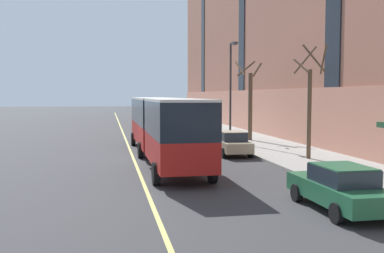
# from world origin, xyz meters

# --- Properties ---
(ground_plane) EXTENTS (260.00, 260.00, 0.00)m
(ground_plane) POSITION_xyz_m (0.00, 0.00, 0.00)
(ground_plane) COLOR #38383A
(sidewalk) EXTENTS (5.77, 160.00, 0.15)m
(sidewalk) POSITION_xyz_m (9.68, 3.00, 0.07)
(sidewalk) COLOR #9E9B93
(sidewalk) RESTS_ON ground
(city_bus) EXTENTS (2.92, 18.90, 3.70)m
(city_bus) POSITION_xyz_m (1.04, -0.73, 2.14)
(city_bus) COLOR red
(city_bus) RESTS_ON ground
(parked_car_green_0) EXTENTS (2.05, 4.66, 1.56)m
(parked_car_green_0) POSITION_xyz_m (5.47, 6.87, 0.78)
(parked_car_green_0) COLOR #23603D
(parked_car_green_0) RESTS_ON ground
(parked_car_green_1) EXTENTS (1.96, 4.67, 1.56)m
(parked_car_green_1) POSITION_xyz_m (5.44, -14.05, 0.78)
(parked_car_green_1) COLOR #23603D
(parked_car_green_1) RESTS_ON ground
(parked_car_red_2) EXTENTS (2.02, 4.36, 1.56)m
(parked_car_red_2) POSITION_xyz_m (5.45, 32.46, 0.78)
(parked_car_red_2) COLOR #B21E19
(parked_car_red_2) RESTS_ON ground
(parked_car_champagne_4) EXTENTS (1.97, 4.42, 1.56)m
(parked_car_champagne_4) POSITION_xyz_m (5.68, 0.14, 0.78)
(parked_car_champagne_4) COLOR #BCAD89
(parked_car_champagne_4) RESTS_ON ground
(parked_car_white_5) EXTENTS (2.12, 4.40, 1.56)m
(parked_car_white_5) POSITION_xyz_m (5.51, 20.04, 0.78)
(parked_car_white_5) COLOR silver
(parked_car_white_5) RESTS_ON ground
(street_tree_mid_block) EXTENTS (1.84, 1.72, 6.65)m
(street_tree_mid_block) POSITION_xyz_m (9.46, -3.18, 3.49)
(street_tree_mid_block) COLOR brown
(street_tree_mid_block) RESTS_ON sidewalk
(street_tree_far_uptown) EXTENTS (1.89, 2.06, 6.62)m
(street_tree_far_uptown) POSITION_xyz_m (9.41, 7.97, 3.46)
(street_tree_far_uptown) COLOR brown
(street_tree_far_uptown) RESTS_ON sidewalk
(street_lamp) EXTENTS (0.36, 1.48, 7.80)m
(street_lamp) POSITION_xyz_m (7.39, 6.44, 4.86)
(street_lamp) COLOR #2D2D30
(street_lamp) RESTS_ON sidewalk
(fire_hydrant) EXTENTS (0.42, 0.24, 0.72)m
(fire_hydrant) POSITION_xyz_m (7.29, 16.30, 0.49)
(fire_hydrant) COLOR red
(fire_hydrant) RESTS_ON sidewalk
(lane_centerline) EXTENTS (0.16, 140.00, 0.01)m
(lane_centerline) POSITION_xyz_m (-0.66, 3.00, 0.00)
(lane_centerline) COLOR #E0D66B
(lane_centerline) RESTS_ON ground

